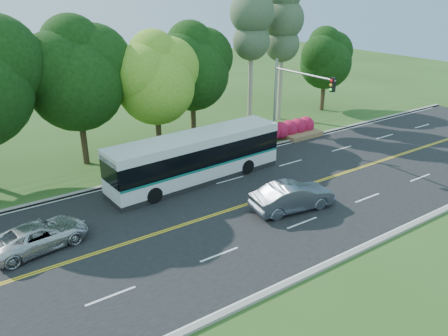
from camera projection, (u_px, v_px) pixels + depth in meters
ground at (269, 197)px, 27.04m from camera, size 120.00×120.00×0.00m
road at (269, 197)px, 27.03m from camera, size 60.00×14.00×0.02m
curb_north at (207, 161)px, 32.47m from camera, size 60.00×0.30×0.15m
curb_south at (361, 249)px, 21.55m from camera, size 60.00×0.30×0.15m
grass_verge at (195, 154)px, 33.89m from camera, size 60.00×4.00×0.10m
lane_markings at (267, 198)px, 26.98m from camera, size 57.60×13.82×0.00m
tree_row at (107, 68)px, 31.05m from camera, size 44.70×9.10×13.84m
bougainvillea_hedge at (273, 133)px, 36.72m from camera, size 9.50×2.25×1.50m
traffic_signal at (292, 93)px, 32.74m from camera, size 0.42×6.10×7.00m
transit_bus at (196, 158)px, 28.82m from camera, size 12.35×3.37×3.20m
sedan at (293, 197)px, 25.25m from camera, size 5.20×2.48×1.65m
suv at (39, 236)px, 21.59m from camera, size 5.02×2.87×1.32m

